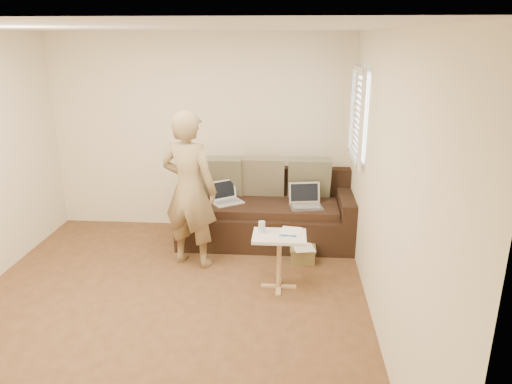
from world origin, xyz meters
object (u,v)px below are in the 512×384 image
(sofa, at_px, (266,209))
(laptop_silver, at_px, (306,207))
(person, at_px, (190,190))
(side_table, at_px, (279,261))
(drinking_glass, at_px, (262,227))
(striped_box, at_px, (303,253))
(laptop_white, at_px, (227,203))

(sofa, xyz_separation_m, laptop_silver, (0.51, -0.15, 0.10))
(person, xyz_separation_m, side_table, (1.02, -0.49, -0.60))
(drinking_glass, xyz_separation_m, striped_box, (0.45, 0.59, -0.57))
(laptop_white, bearing_deg, drinking_glass, -100.15)
(laptop_white, height_order, side_table, laptop_white)
(sofa, distance_m, striped_box, 0.81)
(drinking_glass, bearing_deg, sofa, 90.89)
(laptop_silver, xyz_separation_m, side_table, (-0.30, -1.07, -0.22))
(laptop_silver, distance_m, person, 1.50)
(laptop_silver, height_order, drinking_glass, drinking_glass)
(striped_box, bearing_deg, person, -173.36)
(sofa, xyz_separation_m, laptop_white, (-0.49, -0.06, 0.10))
(laptop_white, relative_size, drinking_glass, 3.07)
(laptop_silver, relative_size, person, 0.22)
(sofa, height_order, laptop_silver, sofa)
(person, relative_size, side_table, 3.00)
(person, height_order, drinking_glass, person)
(sofa, xyz_separation_m, side_table, (0.20, -1.22, -0.12))
(laptop_silver, relative_size, striped_box, 1.31)
(laptop_white, distance_m, person, 0.84)
(sofa, bearing_deg, striped_box, -50.80)
(laptop_white, xyz_separation_m, person, (-0.33, -0.67, 0.38))
(sofa, bearing_deg, person, -138.54)
(sofa, bearing_deg, side_table, -80.57)
(laptop_white, relative_size, side_table, 0.61)
(sofa, distance_m, side_table, 1.24)
(side_table, bearing_deg, person, 154.20)
(laptop_silver, height_order, side_table, laptop_silver)
(laptop_silver, distance_m, drinking_glass, 1.14)
(person, bearing_deg, laptop_silver, -139.02)
(laptop_white, relative_size, person, 0.20)
(striped_box, bearing_deg, laptop_silver, 84.93)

